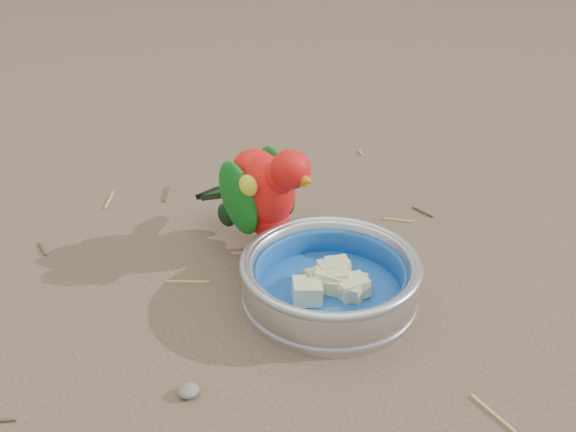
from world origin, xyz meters
TOP-DOWN VIEW (x-y plane):
  - ground at (0.00, 0.00)m, footprint 60.00×60.00m
  - food_bowl at (0.11, 0.02)m, footprint 0.22×0.22m
  - bowl_wall at (0.11, 0.02)m, footprint 0.22×0.22m
  - fruit_wedges at (0.11, 0.02)m, footprint 0.13×0.13m
  - lory_parrot at (0.10, 0.16)m, footprint 0.14×0.22m
  - ground_debris at (-0.05, 0.01)m, footprint 0.90×0.80m

SIDE VIEW (x-z plane):
  - ground at x=0.00m, z-range 0.00..0.00m
  - ground_debris at x=-0.05m, z-range 0.00..0.01m
  - food_bowl at x=0.11m, z-range 0.00..0.02m
  - fruit_wedges at x=0.11m, z-range 0.02..0.05m
  - bowl_wall at x=0.11m, z-range 0.02..0.06m
  - lory_parrot at x=0.10m, z-range 0.00..0.16m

